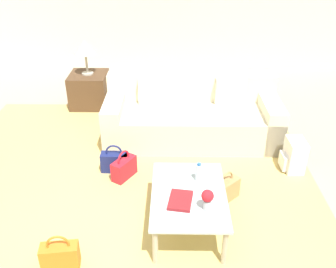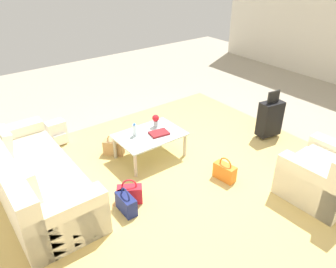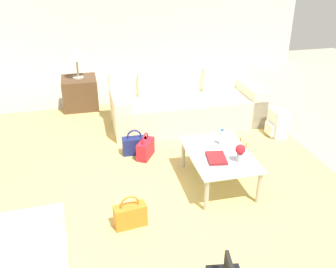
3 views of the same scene
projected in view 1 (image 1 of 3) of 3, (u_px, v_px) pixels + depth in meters
ground_plane at (133, 257)px, 3.35m from camera, size 12.00×12.00×0.00m
area_rug at (120, 211)px, 3.87m from camera, size 5.20×4.40×0.01m
couch at (191, 117)px, 5.10m from camera, size 0.91×2.30×0.84m
coffee_table at (189, 198)px, 3.51m from camera, size 1.01×0.70×0.41m
water_bottle at (199, 173)px, 3.62m from camera, size 0.06×0.06×0.20m
coffee_table_book at (180, 200)px, 3.38m from camera, size 0.31×0.24×0.03m
flower_vase at (207, 198)px, 3.23m from camera, size 0.11×0.11×0.21m
side_table at (89, 90)px, 6.01m from camera, size 0.58×0.58×0.53m
table_lamp at (85, 48)px, 5.68m from camera, size 0.33×0.33×0.54m
handbag_red at (124, 168)px, 4.34m from camera, size 0.35×0.29×0.36m
handbag_tan at (226, 190)px, 3.98m from camera, size 0.32×0.33×0.36m
handbag_navy at (115, 162)px, 4.45m from camera, size 0.14×0.32×0.36m
handbag_orange at (60, 256)px, 3.20m from camera, size 0.18×0.34×0.36m
backpack_white at (294, 156)px, 4.45m from camera, size 0.31×0.26×0.40m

